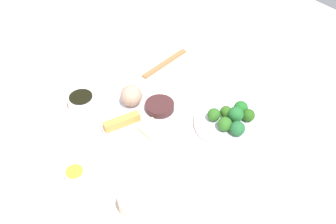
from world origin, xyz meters
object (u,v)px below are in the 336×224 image
(broccoli_plate, at_px, (230,123))
(chopsticks_pair, at_px, (165,63))
(main_plate, at_px, (141,118))
(teacup, at_px, (132,204))
(sauce_ramekin_hot_mustard, at_px, (75,174))
(soy_sauce_bowl, at_px, (82,101))

(broccoli_plate, relative_size, chopsticks_pair, 1.03)
(main_plate, relative_size, teacup, 3.87)
(main_plate, relative_size, chopsticks_pair, 1.16)
(broccoli_plate, height_order, teacup, teacup)
(broccoli_plate, distance_m, chopsticks_pair, 0.38)
(teacup, xyz_separation_m, chopsticks_pair, (-0.45, -0.44, -0.02))
(main_plate, height_order, chopsticks_pair, main_plate)
(main_plate, distance_m, chopsticks_pair, 0.31)
(broccoli_plate, xyz_separation_m, chopsticks_pair, (-0.03, -0.38, -0.00))
(main_plate, bearing_deg, sauce_ramekin_hot_mustard, 13.40)
(soy_sauce_bowl, xyz_separation_m, teacup, (0.09, 0.43, 0.01))
(soy_sauce_bowl, bearing_deg, broccoli_plate, 130.91)
(teacup, bearing_deg, broccoli_plate, -172.45)
(main_plate, height_order, broccoli_plate, main_plate)
(soy_sauce_bowl, relative_size, teacup, 1.38)
(soy_sauce_bowl, bearing_deg, teacup, 77.65)
(soy_sauce_bowl, height_order, teacup, teacup)
(broccoli_plate, height_order, chopsticks_pair, broccoli_plate)
(soy_sauce_bowl, bearing_deg, chopsticks_pair, -178.90)
(broccoli_plate, relative_size, soy_sauce_bowl, 2.49)
(sauce_ramekin_hot_mustard, distance_m, chopsticks_pair, 0.58)
(broccoli_plate, xyz_separation_m, sauce_ramekin_hot_mustard, (0.49, -0.13, 0.00))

